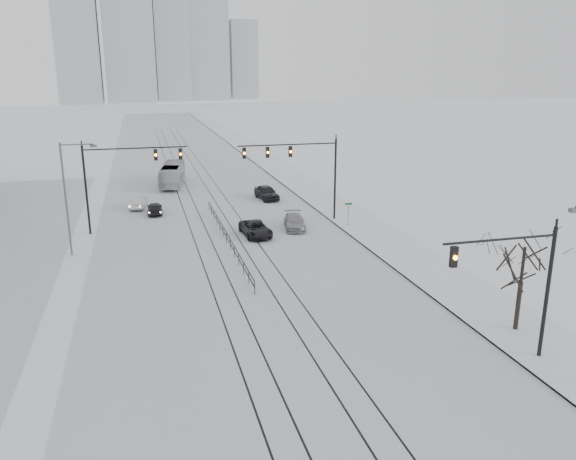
# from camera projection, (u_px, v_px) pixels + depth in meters

# --- Properties ---
(road) EXTENTS (22.00, 260.00, 0.02)m
(road) POSITION_uv_depth(u_px,v_px,m) (193.00, 180.00, 75.95)
(road) COLOR silver
(road) RESTS_ON ground
(sidewalk_east) EXTENTS (5.00, 260.00, 0.16)m
(sidewalk_east) POSITION_uv_depth(u_px,v_px,m) (289.00, 175.00, 79.26)
(sidewalk_east) COLOR silver
(sidewalk_east) RESTS_ON ground
(curb) EXTENTS (0.10, 260.00, 0.12)m
(curb) POSITION_uv_depth(u_px,v_px,m) (272.00, 176.00, 78.66)
(curb) COLOR gray
(curb) RESTS_ON ground
(tram_rails) EXTENTS (5.30, 180.00, 0.01)m
(tram_rails) POSITION_uv_depth(u_px,v_px,m) (212.00, 215.00, 57.35)
(tram_rails) COLOR black
(tram_rails) RESTS_ON ground
(skyline) EXTENTS (96.00, 48.00, 72.00)m
(skyline) POSITION_uv_depth(u_px,v_px,m) (157.00, 36.00, 267.53)
(skyline) COLOR #A5ACB5
(skyline) RESTS_ON ground
(traffic_mast_near) EXTENTS (6.10, 0.37, 7.00)m
(traffic_mast_near) POSITION_uv_depth(u_px,v_px,m) (521.00, 278.00, 27.14)
(traffic_mast_near) COLOR black
(traffic_mast_near) RESTS_ON ground
(traffic_mast_ne) EXTENTS (9.60, 0.37, 8.00)m
(traffic_mast_ne) POSITION_uv_depth(u_px,v_px,m) (302.00, 164.00, 53.13)
(traffic_mast_ne) COLOR black
(traffic_mast_ne) RESTS_ON ground
(traffic_mast_nw) EXTENTS (9.10, 0.37, 8.00)m
(traffic_mast_nw) POSITION_uv_depth(u_px,v_px,m) (120.00, 172.00, 50.01)
(traffic_mast_nw) COLOR black
(traffic_mast_nw) RESTS_ON ground
(street_light_west) EXTENTS (2.73, 0.25, 9.00)m
(street_light_west) POSITION_uv_depth(u_px,v_px,m) (69.00, 191.00, 43.63)
(street_light_west) COLOR #595B60
(street_light_west) RESTS_ON ground
(bare_tree) EXTENTS (4.40, 4.40, 6.10)m
(bare_tree) POSITION_uv_depth(u_px,v_px,m) (524.00, 256.00, 30.55)
(bare_tree) COLOR black
(bare_tree) RESTS_ON ground
(median_fence) EXTENTS (0.06, 24.00, 1.00)m
(median_fence) POSITION_uv_depth(u_px,v_px,m) (226.00, 237.00, 47.91)
(median_fence) COLOR black
(median_fence) RESTS_ON ground
(street_sign) EXTENTS (0.70, 0.06, 2.40)m
(street_sign) POSITION_uv_depth(u_px,v_px,m) (348.00, 211.00, 52.38)
(street_sign) COLOR #595B60
(street_sign) RESTS_ON ground
(sedan_sb_inner) EXTENTS (1.58, 3.70, 1.25)m
(sedan_sb_inner) POSITION_uv_depth(u_px,v_px,m) (155.00, 208.00, 57.60)
(sedan_sb_inner) COLOR black
(sedan_sb_inner) RESTS_ON ground
(sedan_sb_outer) EXTENTS (2.13, 4.16, 1.31)m
(sedan_sb_outer) POSITION_uv_depth(u_px,v_px,m) (139.00, 202.00, 60.10)
(sedan_sb_outer) COLOR #B8BAC1
(sedan_sb_outer) RESTS_ON ground
(sedan_nb_front) EXTENTS (2.52, 4.88, 1.32)m
(sedan_nb_front) POSITION_uv_depth(u_px,v_px,m) (256.00, 229.00, 49.97)
(sedan_nb_front) COLOR black
(sedan_nb_front) RESTS_ON ground
(sedan_nb_right) EXTENTS (2.61, 4.73, 1.30)m
(sedan_nb_right) POSITION_uv_depth(u_px,v_px,m) (295.00, 222.00, 52.30)
(sedan_nb_right) COLOR gray
(sedan_nb_right) RESTS_ON ground
(sedan_nb_far) EXTENTS (2.42, 4.83, 1.58)m
(sedan_nb_far) POSITION_uv_depth(u_px,v_px,m) (267.00, 193.00, 64.29)
(sedan_nb_far) COLOR black
(sedan_nb_far) RESTS_ON ground
(box_truck) EXTENTS (3.99, 10.43, 2.84)m
(box_truck) POSITION_uv_depth(u_px,v_px,m) (172.00, 174.00, 72.08)
(box_truck) COLOR #B7B9BB
(box_truck) RESTS_ON ground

